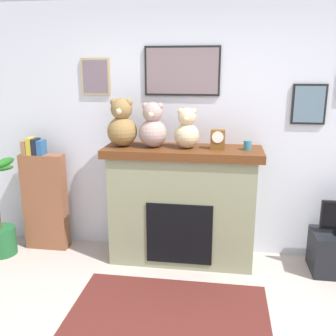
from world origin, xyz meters
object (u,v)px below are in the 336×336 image
Objects in this scene: fireplace at (182,204)px; teddy_bear_cream at (187,130)px; bookshelf at (45,199)px; mantel_clock at (218,139)px; candle_jar at (248,145)px; potted_plant at (0,223)px; teddy_bear_grey at (122,125)px; teddy_bear_tan at (153,127)px.

teddy_bear_cream is at bearing -25.03° from fireplace.
bookshelf is 6.61× the size of mantel_clock.
bookshelf is 2.24m from candle_jar.
teddy_bear_grey reaches higher than potted_plant.
teddy_bear_grey is at bearing -4.24° from bookshelf.
teddy_bear_grey is at bearing 179.95° from mantel_clock.
mantel_clock reaches higher than bookshelf.
teddy_bear_tan reaches higher than teddy_bear_cream.
bookshelf is 1.47m from teddy_bear_tan.
teddy_bear_tan is (1.22, -0.07, 0.83)m from bookshelf.
potted_plant is 2.71× the size of teddy_bear_cream.
bookshelf is 13.59× the size of candle_jar.
teddy_bear_tan is at bearing -3.17° from bookshelf.
teddy_bear_grey reaches higher than teddy_bear_cream.
teddy_bear_grey is at bearing 6.94° from potted_plant.
teddy_bear_tan reaches higher than mantel_clock.
mantel_clock is at bearing -0.08° from teddy_bear_tan.
bookshelf is at bearing 178.20° from candle_jar.
candle_jar is 1.23m from teddy_bear_grey.
bookshelf is 1.75m from teddy_bear_cream.
candle_jar is (0.62, -0.02, 0.64)m from fireplace.
bookshelf is 3.17× the size of teddy_bear_cream.
mantel_clock is at bearing 4.06° from potted_plant.
bookshelf is at bearing 177.88° from mantel_clock.
fireplace is at bearing 1.74° from teddy_bear_grey.
mantel_clock is (0.34, -0.02, 0.68)m from fireplace.
fireplace is 3.26× the size of teddy_bear_grey.
bookshelf is 2.82× the size of teddy_bear_tan.
teddy_bear_tan is at bearing -179.99° from teddy_bear_cream.
teddy_bear_cream is (-0.30, 0.00, 0.08)m from mantel_clock.
candle_jar is 0.23× the size of teddy_bear_cream.
teddy_bear_grey is (-0.60, -0.02, 0.80)m from fireplace.
teddy_bear_grey is at bearing -179.99° from teddy_bear_cream.
teddy_bear_grey is 1.21× the size of teddy_bear_cream.
teddy_bear_cream is (1.55, -0.07, 0.80)m from bookshelf.
potted_plant is at bearing -176.36° from candle_jar.
mantel_clock reaches higher than potted_plant.
bookshelf reaches higher than fireplace.
mantel_clock is 0.64m from teddy_bear_tan.
bookshelf is 2.61× the size of teddy_bear_grey.
mantel_clock is at bearing -179.71° from candle_jar.
teddy_bear_cream is (0.33, 0.00, -0.02)m from teddy_bear_tan.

